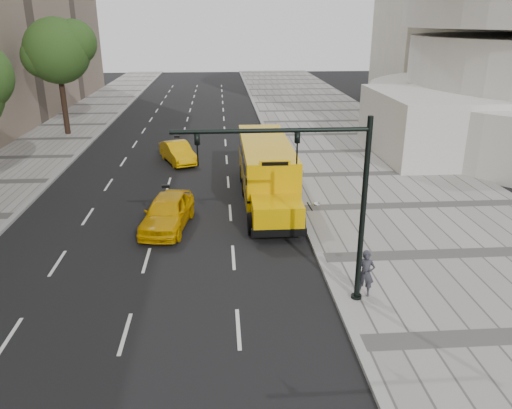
{
  "coord_description": "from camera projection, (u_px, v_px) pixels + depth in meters",
  "views": [
    {
      "loc": [
        2.08,
        -23.28,
        9.14
      ],
      "look_at": [
        3.5,
        -4.0,
        1.9
      ],
      "focal_mm": 35.0,
      "sensor_mm": 36.0,
      "label": 1
    }
  ],
  "objects": [
    {
      "name": "school_bus",
      "position": [
        266.0,
        166.0,
        26.57
      ],
      "size": [
        2.96,
        11.56,
        3.19
      ],
      "color": "#DBA200",
      "rests_on": "ground"
    },
    {
      "name": "traffic_signal",
      "position": [
        321.0,
        190.0,
        15.61
      ],
      "size": [
        6.18,
        0.36,
        6.4
      ],
      "color": "black",
      "rests_on": "ground"
    },
    {
      "name": "curb_museum",
      "position": [
        299.0,
        209.0,
        25.19
      ],
      "size": [
        0.3,
        140.0,
        0.15
      ],
      "primitive_type": "cube",
      "color": "gray",
      "rests_on": "ground"
    },
    {
      "name": "sidewalk_museum",
      "position": [
        415.0,
        206.0,
        25.61
      ],
      "size": [
        12.0,
        140.0,
        0.15
      ],
      "primitive_type": "cube",
      "color": "gray",
      "rests_on": "ground"
    },
    {
      "name": "taxi_near",
      "position": [
        167.0,
        212.0,
        22.9
      ],
      "size": [
        2.55,
        4.84,
        1.57
      ],
      "primitive_type": "imported",
      "rotation": [
        0.0,
        0.0,
        -0.16
      ],
      "color": "#D89A03",
      "rests_on": "ground"
    },
    {
      "name": "taxi_far",
      "position": [
        178.0,
        152.0,
        33.42
      ],
      "size": [
        2.9,
        4.44,
        1.38
      ],
      "primitive_type": "imported",
      "rotation": [
        0.0,
        0.0,
        0.37
      ],
      "color": "#D89A03",
      "rests_on": "ground"
    },
    {
      "name": "tree_c",
      "position": [
        58.0,
        50.0,
        39.08
      ],
      "size": [
        5.73,
        5.09,
        9.29
      ],
      "color": "black",
      "rests_on": "ground"
    },
    {
      "name": "pedestrian",
      "position": [
        366.0,
        273.0,
        17.0
      ],
      "size": [
        0.7,
        0.58,
        1.66
      ],
      "primitive_type": "imported",
      "rotation": [
        0.0,
        0.0,
        -0.35
      ],
      "color": "#2F2F37",
      "rests_on": "sidewalk_museum"
    },
    {
      "name": "ground",
      "position": [
        180.0,
        214.0,
        24.81
      ],
      "size": [
        140.0,
        140.0,
        0.0
      ],
      "primitive_type": "plane",
      "color": "black",
      "rests_on": "ground"
    },
    {
      "name": "curb_far",
      "position": [
        14.0,
        217.0,
        24.23
      ],
      "size": [
        0.3,
        140.0,
        0.15
      ],
      "primitive_type": "cube",
      "color": "gray",
      "rests_on": "ground"
    }
  ]
}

